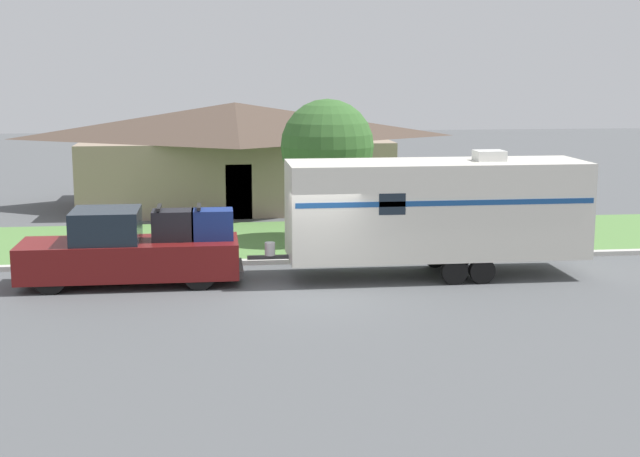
# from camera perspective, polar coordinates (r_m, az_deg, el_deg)

# --- Properties ---
(ground_plane) EXTENTS (120.00, 120.00, 0.00)m
(ground_plane) POSITION_cam_1_polar(r_m,az_deg,el_deg) (22.78, -0.33, -4.24)
(ground_plane) COLOR #515456
(curb_strip) EXTENTS (80.00, 0.30, 0.14)m
(curb_strip) POSITION_cam_1_polar(r_m,az_deg,el_deg) (26.39, -1.27, -2.07)
(curb_strip) COLOR beige
(curb_strip) RESTS_ON ground_plane
(lawn_strip) EXTENTS (80.00, 7.00, 0.03)m
(lawn_strip) POSITION_cam_1_polar(r_m,az_deg,el_deg) (29.96, -1.96, -0.70)
(lawn_strip) COLOR #568442
(lawn_strip) RESTS_ON ground_plane
(house_across_street) EXTENTS (13.23, 8.04, 4.30)m
(house_across_street) POSITION_cam_1_polar(r_m,az_deg,el_deg) (37.60, -5.42, 4.88)
(house_across_street) COLOR gray
(house_across_street) RESTS_ON ground_plane
(pickup_truck) EXTENTS (5.85, 1.98, 2.10)m
(pickup_truck) POSITION_cam_1_polar(r_m,az_deg,el_deg) (24.17, -11.94, -1.36)
(pickup_truck) COLOR black
(pickup_truck) RESTS_ON ground_plane
(travel_trailer) EXTENTS (9.27, 2.39, 3.47)m
(travel_trailer) POSITION_cam_1_polar(r_m,az_deg,el_deg) (24.67, 7.44, 1.26)
(travel_trailer) COLOR black
(travel_trailer) RESTS_ON ground_plane
(mailbox) EXTENTS (0.48, 0.20, 1.34)m
(mailbox) POSITION_cam_1_polar(r_m,az_deg,el_deg) (26.98, -6.41, 0.22)
(mailbox) COLOR brown
(mailbox) RESTS_ON ground_plane
(tree_in_yard) EXTENTS (3.08, 3.08, 4.71)m
(tree_in_yard) POSITION_cam_1_polar(r_m,az_deg,el_deg) (29.39, 0.47, 5.30)
(tree_in_yard) COLOR brown
(tree_in_yard) RESTS_ON ground_plane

